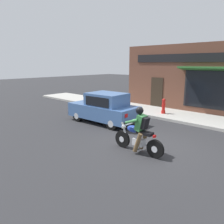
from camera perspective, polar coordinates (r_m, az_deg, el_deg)
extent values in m
plane|color=#2B2B2D|center=(8.48, 9.56, -8.54)|extent=(80.00, 80.00, 0.00)
cube|color=#ADAAA3|center=(14.02, 10.49, 0.20)|extent=(2.60, 22.00, 0.14)
cube|color=brown|center=(14.05, 22.86, 7.83)|extent=(0.50, 10.81, 4.20)
cube|color=#2D2319|center=(15.19, 11.59, 4.86)|extent=(0.04, 0.90, 2.10)
cube|color=black|center=(13.76, 22.90, 12.97)|extent=(0.06, 9.19, 0.50)
cylinder|color=black|center=(8.10, 2.75, -7.05)|extent=(0.10, 0.62, 0.62)
cylinder|color=silver|center=(8.10, 2.75, -7.05)|extent=(0.12, 0.22, 0.22)
cylinder|color=black|center=(7.33, 11.22, -9.45)|extent=(0.10, 0.62, 0.62)
cylinder|color=silver|center=(7.33, 11.22, -9.45)|extent=(0.12, 0.22, 0.22)
cube|color=silver|center=(7.64, 7.08, -7.74)|extent=(0.28, 0.40, 0.24)
ellipsoid|color=#1E3899|center=(7.65, 5.65, -4.43)|extent=(0.30, 0.52, 0.24)
cube|color=black|center=(7.39, 8.60, -5.44)|extent=(0.26, 0.56, 0.10)
cylinder|color=silver|center=(7.94, 3.33, -5.07)|extent=(0.07, 0.33, 0.68)
cylinder|color=silver|center=(7.78, 4.03, -3.29)|extent=(0.56, 0.04, 0.04)
sphere|color=silver|center=(7.92, 3.06, -3.89)|extent=(0.16, 0.16, 0.16)
cylinder|color=silver|center=(7.59, 10.25, -8.79)|extent=(0.08, 0.55, 0.08)
cube|color=red|center=(7.21, 11.02, -6.26)|extent=(0.12, 0.06, 0.08)
cylinder|color=brown|center=(7.45, 6.70, -7.94)|extent=(0.14, 0.35, 0.71)
cylinder|color=brown|center=(7.72, 8.31, -7.23)|extent=(0.14, 0.35, 0.71)
cube|color=#387F42|center=(7.40, 7.54, -2.81)|extent=(0.34, 0.33, 0.57)
cylinder|color=#387F42|center=(7.37, 5.12, -2.48)|extent=(0.09, 0.52, 0.26)
cylinder|color=#387F42|center=(7.68, 6.97, -1.91)|extent=(0.09, 0.52, 0.26)
sphere|color=black|center=(7.34, 7.25, 0.37)|extent=(0.26, 0.26, 0.26)
cube|color=black|center=(7.31, 8.56, -2.88)|extent=(0.28, 0.24, 0.42)
cylinder|color=black|center=(11.77, -8.98, -0.97)|extent=(0.21, 0.61, 0.60)
cylinder|color=silver|center=(11.77, -8.98, -0.97)|extent=(0.21, 0.34, 0.33)
cylinder|color=black|center=(12.73, -4.08, 0.18)|extent=(0.21, 0.61, 0.60)
cylinder|color=silver|center=(12.73, -4.08, 0.18)|extent=(0.21, 0.34, 0.33)
cylinder|color=black|center=(10.12, -0.03, -3.05)|extent=(0.21, 0.61, 0.60)
cylinder|color=silver|center=(10.12, -0.03, -3.05)|extent=(0.21, 0.34, 0.33)
cylinder|color=black|center=(11.22, 4.73, -1.53)|extent=(0.21, 0.61, 0.60)
cylinder|color=silver|center=(11.22, 4.73, -1.53)|extent=(0.21, 0.34, 0.33)
cube|color=#42669E|center=(11.35, -2.30, 0.22)|extent=(1.80, 3.77, 0.70)
cube|color=#42669E|center=(11.06, -1.38, 3.28)|extent=(1.52, 1.96, 0.66)
cube|color=black|center=(11.66, -4.58, 3.48)|extent=(1.34, 0.41, 0.51)
cube|color=black|center=(10.54, -4.00, 2.68)|extent=(0.10, 1.52, 0.46)
cube|color=black|center=(11.61, 1.01, 3.63)|extent=(0.10, 1.52, 0.46)
cube|color=silver|center=(12.31, -10.32, 1.58)|extent=(0.24, 0.05, 0.14)
cube|color=red|center=(9.78, 3.72, -0.98)|extent=(0.20, 0.05, 0.16)
cube|color=silver|center=(12.96, -6.86, 2.25)|extent=(0.24, 0.05, 0.14)
cube|color=red|center=(10.59, 7.01, 0.01)|extent=(0.20, 0.05, 0.16)
cube|color=#28282B|center=(12.68, -8.40, 0.26)|extent=(1.61, 0.19, 0.20)
cube|color=#28282B|center=(10.29, 5.25, -2.56)|extent=(1.61, 0.19, 0.20)
cylinder|color=red|center=(13.24, 13.24, 0.00)|extent=(0.24, 0.24, 0.16)
cylinder|color=red|center=(13.16, 13.32, 1.57)|extent=(0.18, 0.18, 0.58)
sphere|color=red|center=(13.11, 13.39, 2.99)|extent=(0.20, 0.20, 0.20)
cylinder|color=red|center=(13.04, 13.05, 1.71)|extent=(0.10, 0.08, 0.08)
cylinder|color=red|center=(13.27, 13.61, 1.86)|extent=(0.10, 0.08, 0.08)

